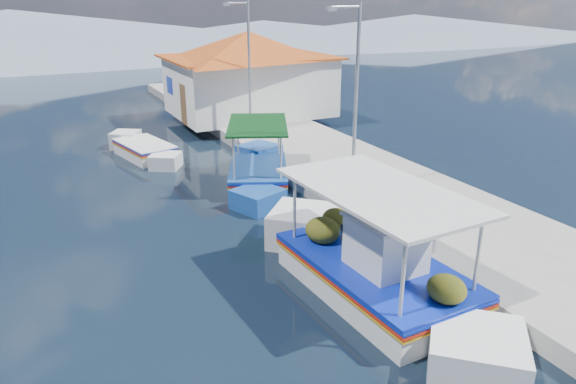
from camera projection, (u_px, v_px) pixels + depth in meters
name	position (u px, v px, depth m)	size (l,w,h in m)	color
ground	(250.00, 252.00, 14.95)	(160.00, 160.00, 0.00)	black
quay	(326.00, 160.00, 22.37)	(5.00, 44.00, 0.50)	#9E9B94
bollards	(289.00, 162.00, 20.73)	(0.20, 17.20, 0.30)	#A5A8AD
main_caique	(373.00, 270.00, 12.77)	(2.85, 8.88, 2.93)	white
caique_green_canopy	(257.00, 174.00, 20.15)	(3.79, 6.30, 2.57)	#184490
caique_blue_hull	(145.00, 151.00, 23.59)	(2.44, 5.46, 0.99)	white
harbor_building	(249.00, 72.00, 29.21)	(10.49, 10.49, 4.40)	white
lamp_post_near	(354.00, 90.00, 17.19)	(1.21, 0.14, 6.00)	#A5A8AD
lamp_post_far	(247.00, 60.00, 24.77)	(1.21, 0.14, 6.00)	#A5A8AD
mountain_ridge	(121.00, 36.00, 64.16)	(171.40, 96.00, 5.50)	slate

